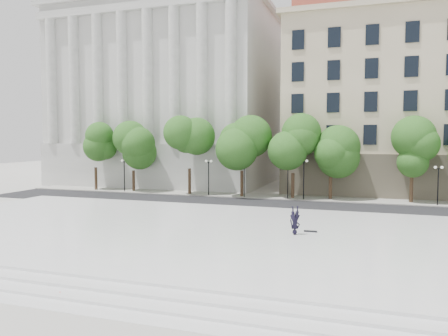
{
  "coord_description": "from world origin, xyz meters",
  "views": [
    {
      "loc": [
        11.86,
        -24.69,
        6.8
      ],
      "look_at": [
        0.37,
        10.0,
        4.24
      ],
      "focal_mm": 35.0,
      "sensor_mm": 36.0,
      "label": 1
    }
  ],
  "objects_px": {
    "traffic_light_east": "(288,165)",
    "skateboard": "(311,231)",
    "traffic_light_west": "(244,165)",
    "person_lying": "(295,231)"
  },
  "relations": [
    {
      "from": "person_lying",
      "to": "skateboard",
      "type": "bearing_deg",
      "value": 26.27
    },
    {
      "from": "traffic_light_west",
      "to": "person_lying",
      "type": "bearing_deg",
      "value": -65.07
    },
    {
      "from": "traffic_light_east",
      "to": "skateboard",
      "type": "height_order",
      "value": "traffic_light_east"
    },
    {
      "from": "traffic_light_west",
      "to": "person_lying",
      "type": "height_order",
      "value": "traffic_light_west"
    },
    {
      "from": "traffic_light_west",
      "to": "skateboard",
      "type": "height_order",
      "value": "traffic_light_west"
    },
    {
      "from": "traffic_light_east",
      "to": "skateboard",
      "type": "distance_m",
      "value": 18.53
    },
    {
      "from": "traffic_light_east",
      "to": "person_lying",
      "type": "bearing_deg",
      "value": -78.57
    },
    {
      "from": "traffic_light_west",
      "to": "traffic_light_east",
      "type": "height_order",
      "value": "traffic_light_east"
    },
    {
      "from": "traffic_light_west",
      "to": "person_lying",
      "type": "xyz_separation_m",
      "value": [
        8.71,
        -18.74,
        -3.04
      ]
    },
    {
      "from": "skateboard",
      "to": "traffic_light_west",
      "type": "bearing_deg",
      "value": 115.55
    }
  ]
}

